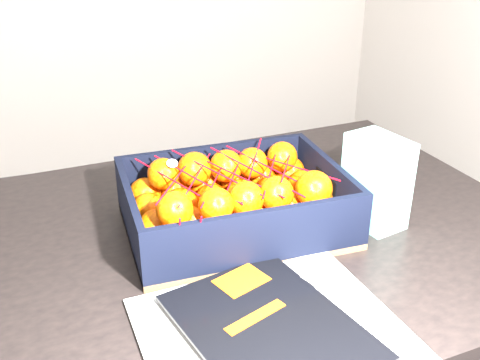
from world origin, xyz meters
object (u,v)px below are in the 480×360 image
object	(u,v)px
table	(215,282)
produce_crate	(235,211)
retail_carton	(376,181)
magazine_stack	(270,329)

from	to	relation	value
table	produce_crate	xyz separation A→B (m)	(0.05, 0.02, 0.13)
table	produce_crate	world-z (taller)	produce_crate
retail_carton	table	bearing A→B (deg)	159.12
produce_crate	table	bearing A→B (deg)	-156.15
magazine_stack	produce_crate	distance (m)	0.29
produce_crate	retail_carton	bearing A→B (deg)	-13.58
table	retail_carton	world-z (taller)	retail_carton
magazine_stack	produce_crate	size ratio (longest dim) A/B	0.96
magazine_stack	retail_carton	size ratio (longest dim) A/B	2.22
magazine_stack	table	bearing A→B (deg)	90.84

